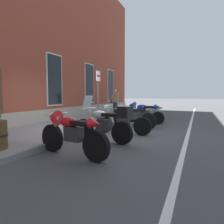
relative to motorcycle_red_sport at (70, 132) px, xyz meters
name	(u,v)px	position (x,y,z in m)	size (l,w,h in m)	color
ground_plane	(95,132)	(3.06, 0.82, -0.55)	(140.00, 140.00, 0.00)	#424244
sidewalk	(60,128)	(3.06, 2.37, -0.48)	(32.18, 3.11, 0.16)	slate
lane_stripe	(187,138)	(3.06, -2.38, -0.55)	(32.18, 0.12, 0.01)	silver
motorcycle_red_sport	(70,132)	(0.00, 0.00, 0.00)	(0.81, 2.04, 1.01)	black
motorcycle_silver_touring	(105,123)	(1.62, -0.18, 0.01)	(0.81, 1.98, 1.35)	black
motorcycle_black_naked	(122,120)	(3.09, -0.20, -0.06)	(0.62, 2.10, 1.02)	black
motorcycle_grey_naked	(133,116)	(4.68, -0.16, -0.08)	(0.90, 2.04, 0.93)	black
motorcycle_blue_sport	(142,112)	(6.15, -0.20, 0.01)	(0.66, 1.99, 1.04)	black
pedestrian_tan_coat	(115,101)	(8.30, 1.99, 0.46)	(0.40, 0.61, 1.55)	#2D3351
parking_sign	(98,89)	(4.66, 1.44, 1.09)	(0.36, 0.07, 2.29)	#4C4C51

